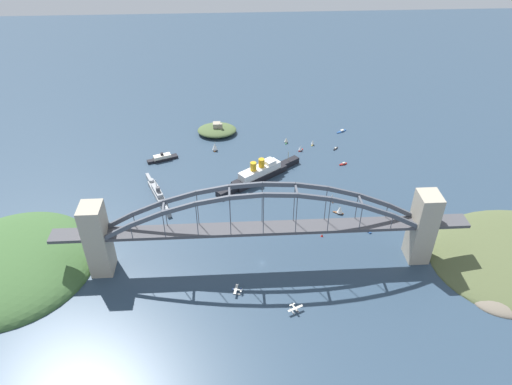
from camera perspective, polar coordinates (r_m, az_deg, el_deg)
ground_plane at (r=359.74m, az=0.75°, el=-8.43°), size 1400.00×1400.00×0.00m
harbor_arch_bridge at (r=338.64m, az=0.79°, el=-4.57°), size 296.68×18.33×68.92m
headland_west_shore at (r=399.93m, az=-27.55°, el=-8.07°), size 123.29×126.84×31.52m
ocean_liner at (r=445.12m, az=0.40°, el=2.29°), size 82.57×63.84×20.91m
naval_cruiser at (r=432.23m, az=-11.73°, el=-0.12°), size 29.79×65.34×17.86m
harbor_ferry_steamer at (r=484.99m, az=-11.16°, el=4.11°), size 30.73×16.50×8.28m
fort_island_mid_harbor at (r=525.81m, az=-4.71°, el=7.51°), size 42.41×34.36×13.47m
seaplane_taxiing_near_bridge at (r=327.05m, az=4.67°, el=-13.76°), size 10.88×8.26×5.18m
seaplane_second_in_formation at (r=337.65m, az=-2.32°, el=-11.68°), size 7.16×9.24×4.85m
small_boat_0 at (r=423.07m, az=9.12°, el=-0.60°), size 3.83×6.32×7.71m
small_boat_1 at (r=505.92m, az=6.83°, el=5.99°), size 4.44×5.88×5.98m
small_boat_2 at (r=493.46m, az=5.36°, el=5.33°), size 5.89×5.75×6.65m
small_boat_3 at (r=507.38m, az=3.65°, el=6.34°), size 4.56×7.21×7.03m
small_boat_4 at (r=477.22m, az=10.45°, el=3.40°), size 8.14×3.72×2.34m
small_boat_5 at (r=398.77m, az=13.13°, el=-4.24°), size 5.92×12.66×2.05m
small_boat_6 at (r=537.46m, az=10.25°, el=7.27°), size 11.90×8.25×2.07m
small_boat_7 at (r=502.65m, az=9.54°, el=5.24°), size 6.03×6.61×1.94m
small_boat_8 at (r=394.24m, az=7.01°, el=-3.94°), size 9.73×10.62×2.54m
small_boat_9 at (r=493.21m, az=-4.98°, el=5.53°), size 5.92×9.42×10.06m
small_boat_10 at (r=409.20m, az=10.04°, el=-2.04°), size 8.89×6.51×8.64m
channel_marker_buoy at (r=385.08m, az=7.94°, el=-5.11°), size 2.20×2.20×2.75m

